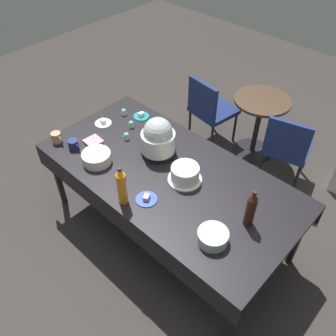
# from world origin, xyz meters

# --- Properties ---
(ground) EXTENTS (9.00, 9.00, 0.00)m
(ground) POSITION_xyz_m (0.00, 0.00, 0.00)
(ground) COLOR #383330
(potluck_table) EXTENTS (2.20, 1.10, 0.75)m
(potluck_table) POSITION_xyz_m (0.00, 0.00, 0.69)
(potluck_table) COLOR black
(potluck_table) RESTS_ON ground
(frosted_layer_cake) EXTENTS (0.28, 0.28, 0.14)m
(frosted_layer_cake) POSITION_xyz_m (0.15, 0.03, 0.81)
(frosted_layer_cake) COLOR silver
(frosted_layer_cake) RESTS_ON potluck_table
(slow_cooker) EXTENTS (0.30, 0.30, 0.35)m
(slow_cooker) POSITION_xyz_m (-0.23, 0.12, 0.91)
(slow_cooker) COLOR black
(slow_cooker) RESTS_ON potluck_table
(glass_salad_bowl) EXTENTS (0.21, 0.21, 0.09)m
(glass_salad_bowl) POSITION_xyz_m (0.67, -0.28, 0.79)
(glass_salad_bowl) COLOR #B2C6BC
(glass_salad_bowl) RESTS_ON potluck_table
(ceramic_snack_bowl) EXTENTS (0.24, 0.24, 0.09)m
(ceramic_snack_bowl) POSITION_xyz_m (-0.52, -0.31, 0.80)
(ceramic_snack_bowl) COLOR silver
(ceramic_snack_bowl) RESTS_ON potluck_table
(dessert_plate_white) EXTENTS (0.16, 0.16, 0.05)m
(dessert_plate_white) POSITION_xyz_m (-0.90, 0.06, 0.76)
(dessert_plate_white) COLOR white
(dessert_plate_white) RESTS_ON potluck_table
(dessert_plate_cobalt) EXTENTS (0.17, 0.17, 0.04)m
(dessert_plate_cobalt) POSITION_xyz_m (0.08, -0.32, 0.76)
(dessert_plate_cobalt) COLOR #2D4CB2
(dessert_plate_cobalt) RESTS_ON potluck_table
(dessert_plate_teal) EXTENTS (0.15, 0.15, 0.05)m
(dessert_plate_teal) POSITION_xyz_m (-0.72, 0.39, 0.76)
(dessert_plate_teal) COLOR teal
(dessert_plate_teal) RESTS_ON potluck_table
(cupcake_vanilla) EXTENTS (0.05, 0.05, 0.07)m
(cupcake_vanilla) POSITION_xyz_m (-0.57, 0.06, 0.78)
(cupcake_vanilla) COLOR beige
(cupcake_vanilla) RESTS_ON potluck_table
(cupcake_mint) EXTENTS (0.05, 0.05, 0.07)m
(cupcake_mint) POSITION_xyz_m (-0.87, 0.30, 0.78)
(cupcake_mint) COLOR beige
(cupcake_mint) RESTS_ON potluck_table
(cupcake_cocoa) EXTENTS (0.05, 0.05, 0.07)m
(cupcake_cocoa) POSITION_xyz_m (-0.67, 0.21, 0.78)
(cupcake_cocoa) COLOR beige
(cupcake_cocoa) RESTS_ON potluck_table
(soda_bottle_cola) EXTENTS (0.07, 0.07, 0.33)m
(soda_bottle_cola) POSITION_xyz_m (0.76, 0.01, 0.90)
(soda_bottle_cola) COLOR #33190F
(soda_bottle_cola) RESTS_ON potluck_table
(soda_bottle_orange_juice) EXTENTS (0.07, 0.07, 0.34)m
(soda_bottle_orange_juice) POSITION_xyz_m (-0.03, -0.45, 0.91)
(soda_bottle_orange_juice) COLOR orange
(soda_bottle_orange_juice) RESTS_ON potluck_table
(coffee_mug_tan) EXTENTS (0.13, 0.09, 0.10)m
(coffee_mug_tan) POSITION_xyz_m (-0.99, -0.39, 0.80)
(coffee_mug_tan) COLOR tan
(coffee_mug_tan) RESTS_ON potluck_table
(coffee_mug_navy) EXTENTS (0.13, 0.09, 0.08)m
(coffee_mug_navy) POSITION_xyz_m (-0.81, -0.34, 0.79)
(coffee_mug_navy) COLOR navy
(coffee_mug_navy) RESTS_ON potluck_table
(paper_napkin_stack) EXTENTS (0.15, 0.15, 0.02)m
(paper_napkin_stack) POSITION_xyz_m (-0.75, -0.18, 0.76)
(paper_napkin_stack) COLOR pink
(paper_napkin_stack) RESTS_ON potluck_table
(maroon_chair_left) EXTENTS (0.50, 0.50, 0.85)m
(maroon_chair_left) POSITION_xyz_m (-0.56, 1.28, 0.49)
(maroon_chair_left) COLOR navy
(maroon_chair_left) RESTS_ON ground
(maroon_chair_right) EXTENTS (0.54, 0.54, 0.85)m
(maroon_chair_right) POSITION_xyz_m (0.42, 1.29, 0.49)
(maroon_chair_right) COLOR navy
(maroon_chair_right) RESTS_ON ground
(round_cafe_table) EXTENTS (0.60, 0.60, 0.72)m
(round_cafe_table) POSITION_xyz_m (-0.05, 1.51, 0.50)
(round_cafe_table) COLOR #473323
(round_cafe_table) RESTS_ON ground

